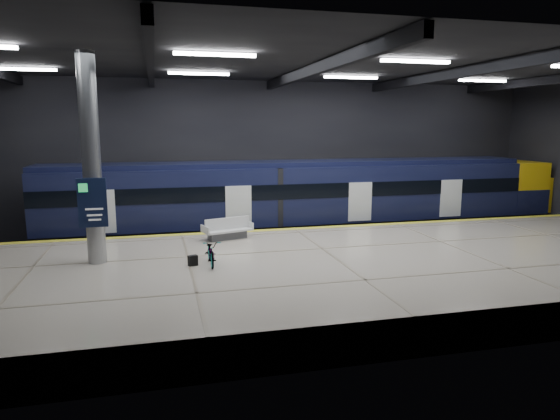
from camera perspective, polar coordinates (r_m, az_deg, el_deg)
name	(u,v)px	position (r m, az deg, el deg)	size (l,w,h in m)	color
ground	(314,269)	(20.09, 3.88, -6.78)	(30.00, 30.00, 0.00)	black
room_shell	(315,124)	(19.28, 4.07, 9.76)	(30.10, 16.10, 8.05)	black
platform	(336,274)	(17.67, 6.40, -7.25)	(30.00, 11.00, 1.10)	beige
safety_strip	(295,229)	(22.38, 1.76, -2.14)	(30.00, 0.40, 0.01)	yellow
rails	(280,238)	(25.19, 0.06, -3.20)	(30.00, 1.52, 0.16)	gray
train	(327,197)	(25.52, 5.41, 1.45)	(29.40, 2.84, 3.79)	black
bench	(227,231)	(20.41, -6.03, -2.46)	(2.15, 1.36, 0.88)	#595B60
bicycle	(211,252)	(16.72, -7.90, -4.77)	(0.57, 1.64, 0.86)	#99999E
pannier_bag	(193,261)	(16.74, -9.93, -5.71)	(0.30, 0.18, 0.35)	black
info_column	(91,163)	(17.47, -20.75, 5.07)	(0.90, 0.78, 6.90)	#9EA0A5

